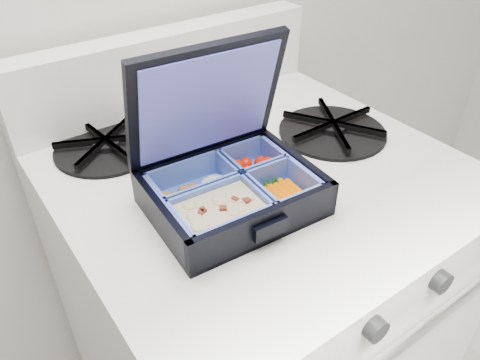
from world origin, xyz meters
TOP-DOWN VIEW (x-y plane):
  - stove at (0.55, 1.70)m, footprint 0.57×0.57m
  - bento_box at (0.47, 1.63)m, footprint 0.22×0.18m
  - burner_grate at (0.72, 1.70)m, footprint 0.18×0.18m
  - burner_grate_rear at (0.39, 1.86)m, footprint 0.21×0.21m
  - fork at (0.47, 1.75)m, footprint 0.06×0.18m

SIDE VIEW (x-z plane):
  - stove at x=0.55m, z-range 0.00..0.85m
  - fork at x=0.47m, z-range 0.85..0.86m
  - burner_grate_rear at x=0.39m, z-range 0.85..0.87m
  - burner_grate at x=0.72m, z-range 0.85..0.88m
  - bento_box at x=0.47m, z-range 0.85..0.90m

